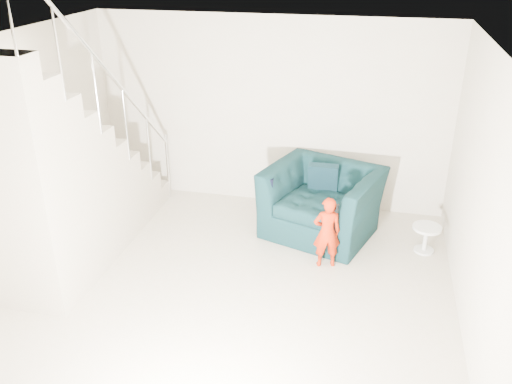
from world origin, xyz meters
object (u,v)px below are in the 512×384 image
toddler (327,232)px  side_table (426,235)px  armchair (322,202)px  staircase (63,190)px

toddler → side_table: 1.35m
side_table → armchair: bearing=170.9°
armchair → side_table: (1.34, -0.22, -0.21)m
toddler → side_table: (1.19, 0.60, -0.21)m
armchair → side_table: size_ratio=3.89×
toddler → side_table: toddler is taller
toddler → staircase: 3.12m
toddler → staircase: bearing=-6.0°
side_table → staircase: (-4.21, -1.17, 0.71)m
armchair → staircase: (-2.87, -1.38, 0.50)m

